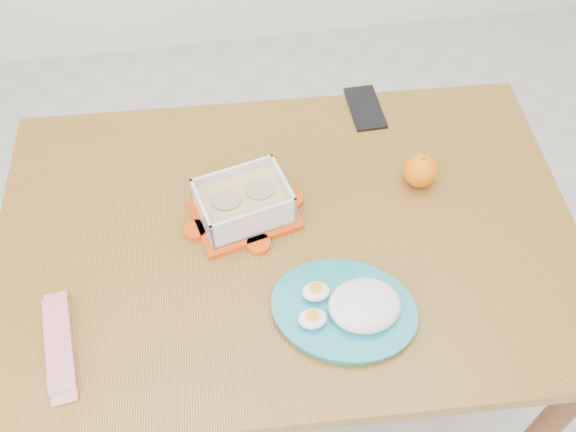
{
  "coord_description": "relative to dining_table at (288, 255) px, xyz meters",
  "views": [
    {
      "loc": [
        -0.22,
        -0.75,
        1.91
      ],
      "look_at": [
        -0.09,
        0.07,
        0.81
      ],
      "focal_mm": 40.0,
      "sensor_mm": 36.0,
      "label": 1
    }
  ],
  "objects": [
    {
      "name": "food_container",
      "position": [
        -0.09,
        0.06,
        0.14
      ],
      "size": [
        0.26,
        0.22,
        0.09
      ],
      "rotation": [
        0.0,
        0.0,
        0.24
      ],
      "color": "#E13E06",
      "rests_on": "dining_table"
    },
    {
      "name": "smartphone",
      "position": [
        0.26,
        0.36,
        0.09
      ],
      "size": [
        0.08,
        0.16,
        0.01
      ],
      "primitive_type": "cube",
      "rotation": [
        0.0,
        0.0,
        0.02
      ],
      "color": "black",
      "rests_on": "dining_table"
    },
    {
      "name": "rice_plate",
      "position": [
        0.09,
        -0.22,
        0.12
      ],
      "size": [
        0.38,
        0.38,
        0.08
      ],
      "rotation": [
        0.0,
        0.0,
        -0.38
      ],
      "color": "teal",
      "rests_on": "dining_table"
    },
    {
      "name": "ground",
      "position": [
        0.09,
        -0.07,
        -0.66
      ],
      "size": [
        3.5,
        3.5,
        0.0
      ],
      "primitive_type": "plane",
      "color": "#B7B7B2",
      "rests_on": "ground"
    },
    {
      "name": "candy_bar",
      "position": [
        -0.48,
        -0.2,
        0.1
      ],
      "size": [
        0.08,
        0.21,
        0.02
      ],
      "primitive_type": "cube",
      "rotation": [
        0.0,
        0.0,
        1.7
      ],
      "color": "red",
      "rests_on": "dining_table"
    },
    {
      "name": "orange_fruit",
      "position": [
        0.33,
        0.1,
        0.13
      ],
      "size": [
        0.08,
        0.08,
        0.08
      ],
      "primitive_type": "sphere",
      "color": "#FF6A05",
      "rests_on": "dining_table"
    },
    {
      "name": "dining_table",
      "position": [
        0.0,
        0.0,
        0.0
      ],
      "size": [
        1.33,
        0.92,
        0.75
      ],
      "rotation": [
        0.0,
        0.0,
        -0.05
      ],
      "color": "olive",
      "rests_on": "ground"
    }
  ]
}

